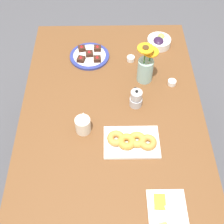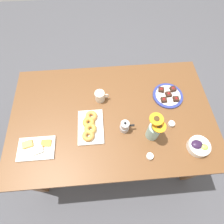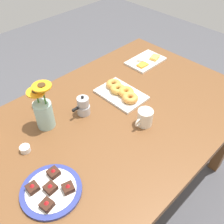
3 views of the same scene
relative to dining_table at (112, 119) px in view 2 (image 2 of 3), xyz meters
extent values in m
plane|color=#4C4C51|center=(0.00, 0.00, -0.65)|extent=(6.00, 6.00, 0.00)
cube|color=brown|center=(0.00, 0.00, 0.07)|extent=(1.60, 1.00, 0.04)
cube|color=brown|center=(-0.72, -0.42, -0.30)|extent=(0.07, 0.07, 0.70)
cube|color=brown|center=(0.72, -0.42, -0.30)|extent=(0.07, 0.07, 0.70)
cube|color=brown|center=(-0.72, 0.42, -0.30)|extent=(0.07, 0.07, 0.70)
cube|color=brown|center=(0.72, 0.42, -0.30)|extent=(0.07, 0.07, 0.70)
cylinder|color=silver|center=(-0.09, 0.15, 0.13)|extent=(0.08, 0.08, 0.09)
cylinder|color=brown|center=(-0.09, 0.15, 0.17)|extent=(0.07, 0.07, 0.00)
torus|color=silver|center=(-0.03, 0.15, 0.13)|extent=(0.05, 0.01, 0.05)
cylinder|color=white|center=(0.59, -0.31, 0.11)|extent=(0.15, 0.15, 0.05)
ellipsoid|color=#2D1938|center=(0.57, -0.31, 0.13)|extent=(0.08, 0.07, 0.04)
ellipsoid|color=#9EC14C|center=(0.61, -0.33, 0.13)|extent=(0.05, 0.05, 0.04)
cube|color=white|center=(-0.56, -0.23, 0.09)|extent=(0.26, 0.17, 0.01)
cube|color=#EFB74C|center=(-0.62, -0.20, 0.11)|extent=(0.08, 0.07, 0.02)
cube|color=white|center=(-0.54, -0.25, 0.11)|extent=(0.08, 0.07, 0.02)
cube|color=orange|center=(-0.49, -0.20, 0.11)|extent=(0.07, 0.05, 0.01)
cube|color=white|center=(-0.17, -0.10, 0.09)|extent=(0.19, 0.28, 0.01)
torus|color=#C6873C|center=(-0.19, -0.18, 0.12)|extent=(0.10, 0.10, 0.03)
torus|color=gold|center=(-0.17, -0.12, 0.12)|extent=(0.10, 0.10, 0.04)
torus|color=gold|center=(-0.18, -0.07, 0.12)|extent=(0.10, 0.10, 0.04)
torus|color=#D78D3F|center=(-0.16, -0.02, 0.12)|extent=(0.09, 0.09, 0.03)
cylinder|color=white|center=(0.23, -0.35, 0.10)|extent=(0.05, 0.05, 0.03)
cylinder|color=#C68923|center=(0.23, -0.35, 0.11)|extent=(0.04, 0.04, 0.01)
cylinder|color=white|center=(0.44, -0.12, 0.10)|extent=(0.05, 0.05, 0.03)
cylinder|color=maroon|center=(0.44, -0.12, 0.11)|extent=(0.04, 0.04, 0.01)
cylinder|color=navy|center=(0.48, 0.13, 0.09)|extent=(0.25, 0.25, 0.01)
cylinder|color=white|center=(0.48, 0.13, 0.09)|extent=(0.20, 0.20, 0.01)
cube|color=#381E14|center=(0.43, 0.18, 0.11)|extent=(0.05, 0.05, 0.02)
cone|color=red|center=(0.43, 0.18, 0.13)|extent=(0.02, 0.02, 0.01)
cube|color=#381E14|center=(0.53, 0.18, 0.11)|extent=(0.05, 0.05, 0.02)
cone|color=red|center=(0.53, 0.18, 0.13)|extent=(0.02, 0.02, 0.01)
cube|color=#381E14|center=(0.43, 0.08, 0.11)|extent=(0.04, 0.04, 0.02)
cone|color=red|center=(0.43, 0.08, 0.13)|extent=(0.02, 0.02, 0.01)
cube|color=#381E14|center=(0.53, 0.08, 0.11)|extent=(0.05, 0.05, 0.02)
cone|color=red|center=(0.53, 0.08, 0.13)|extent=(0.02, 0.02, 0.01)
cube|color=#381E14|center=(0.48, 0.13, 0.11)|extent=(0.05, 0.05, 0.02)
cone|color=red|center=(0.48, 0.13, 0.13)|extent=(0.02, 0.02, 0.01)
cylinder|color=#99C1B7|center=(0.28, -0.20, 0.16)|extent=(0.09, 0.09, 0.14)
cylinder|color=#3D702D|center=(0.26, -0.18, 0.28)|extent=(0.01, 0.01, 0.10)
cylinder|color=orange|center=(0.26, -0.18, 0.33)|extent=(0.09, 0.09, 0.01)
cylinder|color=#472D14|center=(0.26, -0.18, 0.34)|extent=(0.04, 0.04, 0.01)
cylinder|color=#3D702D|center=(0.28, -0.22, 0.26)|extent=(0.01, 0.01, 0.06)
cylinder|color=orange|center=(0.28, -0.22, 0.29)|extent=(0.09, 0.09, 0.01)
cylinder|color=#472D14|center=(0.28, -0.22, 0.30)|extent=(0.04, 0.04, 0.01)
cylinder|color=#B7B7BC|center=(0.08, -0.13, 0.11)|extent=(0.07, 0.07, 0.05)
cylinder|color=#B7B7BC|center=(0.08, -0.13, 0.14)|extent=(0.05, 0.05, 0.01)
cylinder|color=#B7B7BC|center=(0.08, -0.13, 0.17)|extent=(0.06, 0.06, 0.04)
sphere|color=black|center=(0.08, -0.13, 0.20)|extent=(0.02, 0.02, 0.02)
cube|color=black|center=(0.14, -0.13, 0.15)|extent=(0.04, 0.01, 0.01)
camera|label=1|loc=(-1.02, 0.02, 1.42)|focal=50.00mm
camera|label=2|loc=(-0.05, -0.63, 1.31)|focal=28.00mm
camera|label=3|loc=(0.67, 0.68, 1.00)|focal=40.00mm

